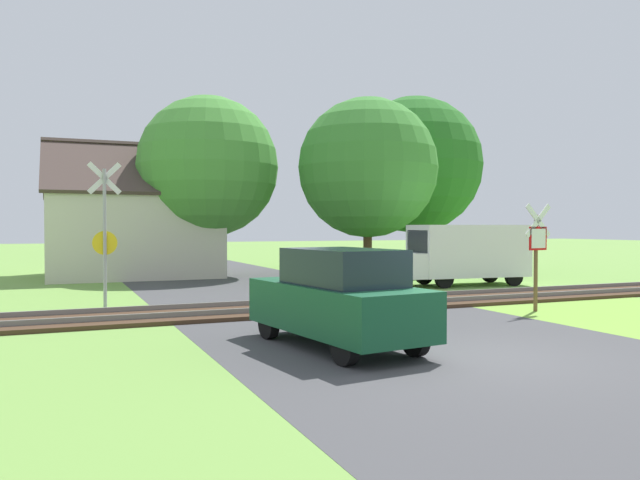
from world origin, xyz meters
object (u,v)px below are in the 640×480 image
object	(u,v)px
parked_car	(338,298)
tree_right	(368,168)
house	(132,231)
stop_sign_near	(537,248)
tree_far	(414,165)
mail_truck	(464,252)
tree_center	(208,167)
crossing_sign_far	(105,229)

from	to	relation	value
parked_car	tree_right	bearing A→B (deg)	53.18
house	stop_sign_near	bearing A→B (deg)	-62.64
stop_sign_near	tree_far	size ratio (longest dim) A/B	0.32
house	mail_truck	world-z (taller)	house
parked_car	tree_far	bearing A→B (deg)	47.21
house	tree_center	distance (m)	4.46
tree_center	mail_truck	bearing A→B (deg)	-44.63
crossing_sign_far	house	world-z (taller)	house
house	tree_center	xyz separation A→B (m)	(2.99, -1.73, 2.81)
mail_truck	tree_far	bearing A→B (deg)	-13.60
crossing_sign_far	parked_car	world-z (taller)	crossing_sign_far
tree_far	mail_truck	size ratio (longest dim) A/B	1.73
stop_sign_near	tree_far	xyz separation A→B (m)	(5.40, 14.74, 3.66)
stop_sign_near	parked_car	distance (m)	7.09
tree_right	parked_car	bearing A→B (deg)	-119.25
stop_sign_near	house	bearing A→B (deg)	-68.33
stop_sign_near	house	xyz separation A→B (m)	(-8.21, 16.11, 0.34)
tree_right	tree_center	distance (m)	6.93
house	tree_right	distance (m)	10.74
tree_far	mail_truck	world-z (taller)	tree_far
tree_right	tree_far	world-z (taller)	tree_far
stop_sign_near	mail_truck	distance (m)	7.16
crossing_sign_far	tree_center	world-z (taller)	tree_center
tree_right	parked_car	size ratio (longest dim) A/B	1.85
house	parked_car	bearing A→B (deg)	-84.84
parked_car	house	bearing A→B (deg)	87.24
tree_far	parked_car	size ratio (longest dim) A/B	2.09
tree_right	tree_far	bearing A→B (deg)	36.92
crossing_sign_far	stop_sign_near	bearing A→B (deg)	-22.19
tree_center	stop_sign_near	bearing A→B (deg)	-70.06
stop_sign_near	tree_far	world-z (taller)	tree_far
tree_far	tree_center	size ratio (longest dim) A/B	1.11
tree_right	tree_far	xyz separation A→B (m)	(4.30, 3.23, 0.58)
house	tree_far	xyz separation A→B (m)	(13.61, -1.36, 3.32)
tree_far	parked_car	distance (m)	21.36
house	mail_truck	xyz separation A→B (m)	(10.81, -9.45, -0.74)
stop_sign_near	tree_far	distance (m)	16.12
house	tree_center	world-z (taller)	tree_center
tree_far	stop_sign_near	bearing A→B (deg)	-110.12
tree_far	tree_center	xyz separation A→B (m)	(-10.62, -0.37, -0.51)
stop_sign_near	parked_car	xyz separation A→B (m)	(-6.66, -2.34, -0.74)
tree_right	crossing_sign_far	bearing A→B (deg)	-149.87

